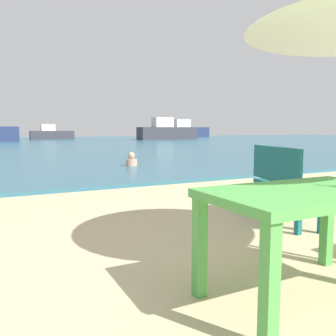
{
  "coord_description": "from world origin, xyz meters",
  "views": [
    {
      "loc": [
        -2.71,
        -1.55,
        1.16
      ],
      "look_at": [
        -0.41,
        3.0,
        0.6
      ],
      "focal_mm": 37.49,
      "sensor_mm": 36.0,
      "label": 1
    }
  ],
  "objects_px": {
    "swimmer_person": "(131,160)",
    "boat_cargo_ship": "(167,132)",
    "boat_ferry": "(52,134)",
    "bench_teal_center": "(281,179)",
    "picnic_table_green": "(307,205)",
    "boat_fishing_trawler": "(185,131)"
  },
  "relations": [
    {
      "from": "swimmer_person",
      "to": "boat_cargo_ship",
      "type": "relative_size",
      "value": 0.06
    },
    {
      "from": "boat_ferry",
      "to": "boat_cargo_ship",
      "type": "distance_m",
      "value": 12.71
    },
    {
      "from": "boat_ferry",
      "to": "bench_teal_center",
      "type": "bearing_deg",
      "value": -94.38
    },
    {
      "from": "bench_teal_center",
      "to": "swimmer_person",
      "type": "distance_m",
      "value": 6.65
    },
    {
      "from": "picnic_table_green",
      "to": "boat_ferry",
      "type": "distance_m",
      "value": 38.96
    },
    {
      "from": "bench_teal_center",
      "to": "boat_fishing_trawler",
      "type": "xyz_separation_m",
      "value": [
        21.75,
        40.75,
        0.45
      ]
    },
    {
      "from": "bench_teal_center",
      "to": "swimmer_person",
      "type": "relative_size",
      "value": 3.06
    },
    {
      "from": "picnic_table_green",
      "to": "boat_fishing_trawler",
      "type": "xyz_separation_m",
      "value": [
        23.09,
        42.33,
        0.34
      ]
    },
    {
      "from": "picnic_table_green",
      "to": "boat_ferry",
      "type": "bearing_deg",
      "value": 83.84
    },
    {
      "from": "picnic_table_green",
      "to": "boat_fishing_trawler",
      "type": "height_order",
      "value": "boat_fishing_trawler"
    },
    {
      "from": "bench_teal_center",
      "to": "swimmer_person",
      "type": "height_order",
      "value": "bench_teal_center"
    },
    {
      "from": "picnic_table_green",
      "to": "swimmer_person",
      "type": "relative_size",
      "value": 3.41
    },
    {
      "from": "bench_teal_center",
      "to": "boat_cargo_ship",
      "type": "height_order",
      "value": "boat_cargo_ship"
    },
    {
      "from": "bench_teal_center",
      "to": "boat_cargo_ship",
      "type": "distance_m",
      "value": 34.13
    },
    {
      "from": "bench_teal_center",
      "to": "boat_ferry",
      "type": "distance_m",
      "value": 37.27
    },
    {
      "from": "swimmer_person",
      "to": "boat_fishing_trawler",
      "type": "xyz_separation_m",
      "value": [
        21.22,
        34.12,
        0.75
      ]
    },
    {
      "from": "bench_teal_center",
      "to": "swimmer_person",
      "type": "bearing_deg",
      "value": 85.39
    },
    {
      "from": "boat_cargo_ship",
      "to": "boat_fishing_trawler",
      "type": "relative_size",
      "value": 0.94
    },
    {
      "from": "boat_ferry",
      "to": "boat_cargo_ship",
      "type": "bearing_deg",
      "value": -28.42
    },
    {
      "from": "picnic_table_green",
      "to": "swimmer_person",
      "type": "distance_m",
      "value": 8.42
    },
    {
      "from": "bench_teal_center",
      "to": "picnic_table_green",
      "type": "bearing_deg",
      "value": -130.21
    },
    {
      "from": "bench_teal_center",
      "to": "boat_fishing_trawler",
      "type": "distance_m",
      "value": 46.19
    }
  ]
}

